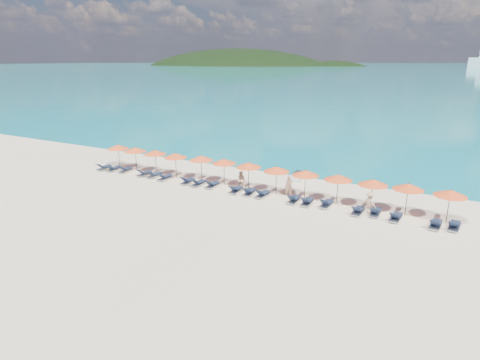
% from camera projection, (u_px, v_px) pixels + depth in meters
% --- Properties ---
extents(ground, '(1400.00, 1400.00, 0.00)m').
position_uv_depth(ground, '(220.00, 207.00, 28.83)').
color(ground, beige).
extents(sea, '(1600.00, 1300.00, 0.01)m').
position_uv_depth(sea, '(454.00, 66.00, 584.16)').
color(sea, '#1FA9B2').
rests_on(sea, ground).
extents(headland_main, '(374.00, 242.00, 126.50)m').
position_uv_depth(headland_main, '(235.00, 91.00, 630.94)').
color(headland_main, black).
rests_on(headland_main, ground).
extents(headland_small, '(162.00, 126.00, 85.50)m').
position_uv_depth(headland_small, '(332.00, 91.00, 578.54)').
color(headland_small, black).
rests_on(headland_small, ground).
extents(jetski, '(0.96, 2.11, 0.73)m').
position_uv_depth(jetski, '(297.00, 177.00, 35.11)').
color(jetski, silver).
rests_on(jetski, ground).
extents(beachgoer_a, '(0.71, 0.61, 1.65)m').
position_uv_depth(beachgoer_a, '(289.00, 186.00, 30.83)').
color(beachgoer_a, tan).
rests_on(beachgoer_a, ground).
extents(beachgoer_b, '(0.80, 0.51, 1.57)m').
position_uv_depth(beachgoer_b, '(241.00, 181.00, 32.30)').
color(beachgoer_b, tan).
rests_on(beachgoer_b, ground).
extents(beachgoer_c, '(1.10, 0.87, 1.55)m').
position_uv_depth(beachgoer_c, '(370.00, 203.00, 27.33)').
color(beachgoer_c, tan).
rests_on(beachgoer_c, ground).
extents(umbrella_0, '(2.10, 2.10, 2.28)m').
position_uv_depth(umbrella_0, '(118.00, 147.00, 38.79)').
color(umbrella_0, black).
rests_on(umbrella_0, ground).
extents(umbrella_1, '(2.10, 2.10, 2.28)m').
position_uv_depth(umbrella_1, '(135.00, 149.00, 37.68)').
color(umbrella_1, black).
rests_on(umbrella_1, ground).
extents(umbrella_2, '(2.10, 2.10, 2.28)m').
position_uv_depth(umbrella_2, '(155.00, 152.00, 36.59)').
color(umbrella_2, black).
rests_on(umbrella_2, ground).
extents(umbrella_3, '(2.10, 2.10, 2.28)m').
position_uv_depth(umbrella_3, '(175.00, 155.00, 35.37)').
color(umbrella_3, black).
rests_on(umbrella_3, ground).
extents(umbrella_4, '(2.10, 2.10, 2.28)m').
position_uv_depth(umbrella_4, '(201.00, 158.00, 34.45)').
color(umbrella_4, black).
rests_on(umbrella_4, ground).
extents(umbrella_5, '(2.10, 2.10, 2.28)m').
position_uv_depth(umbrella_5, '(224.00, 161.00, 33.36)').
color(umbrella_5, black).
rests_on(umbrella_5, ground).
extents(umbrella_6, '(2.10, 2.10, 2.28)m').
position_uv_depth(umbrella_6, '(249.00, 165.00, 32.22)').
color(umbrella_6, black).
rests_on(umbrella_6, ground).
extents(umbrella_7, '(2.10, 2.10, 2.28)m').
position_uv_depth(umbrella_7, '(276.00, 169.00, 30.98)').
color(umbrella_7, black).
rests_on(umbrella_7, ground).
extents(umbrella_8, '(2.10, 2.10, 2.28)m').
position_uv_depth(umbrella_8, '(306.00, 173.00, 29.97)').
color(umbrella_8, black).
rests_on(umbrella_8, ground).
extents(umbrella_9, '(2.10, 2.10, 2.28)m').
position_uv_depth(umbrella_9, '(338.00, 177.00, 28.83)').
color(umbrella_9, black).
rests_on(umbrella_9, ground).
extents(umbrella_10, '(2.10, 2.10, 2.28)m').
position_uv_depth(umbrella_10, '(373.00, 182.00, 27.69)').
color(umbrella_10, black).
rests_on(umbrella_10, ground).
extents(umbrella_11, '(2.10, 2.10, 2.28)m').
position_uv_depth(umbrella_11, '(408.00, 187.00, 26.75)').
color(umbrella_11, black).
rests_on(umbrella_11, ground).
extents(umbrella_12, '(2.10, 2.10, 2.28)m').
position_uv_depth(umbrella_12, '(451.00, 193.00, 25.48)').
color(umbrella_12, black).
rests_on(umbrella_12, ground).
extents(lounger_0, '(0.65, 1.71, 0.66)m').
position_uv_depth(lounger_0, '(104.00, 167.00, 38.32)').
color(lounger_0, silver).
rests_on(lounger_0, ground).
extents(lounger_1, '(0.76, 1.74, 0.66)m').
position_uv_depth(lounger_1, '(114.00, 169.00, 37.89)').
color(lounger_1, silver).
rests_on(lounger_1, ground).
extents(lounger_2, '(0.78, 1.75, 0.66)m').
position_uv_depth(lounger_2, '(126.00, 170.00, 37.53)').
color(lounger_2, silver).
rests_on(lounger_2, ground).
extents(lounger_3, '(0.79, 1.75, 0.66)m').
position_uv_depth(lounger_3, '(144.00, 173.00, 36.37)').
color(lounger_3, silver).
rests_on(lounger_3, ground).
extents(lounger_4, '(0.72, 1.73, 0.66)m').
position_uv_depth(lounger_4, '(154.00, 175.00, 35.88)').
color(lounger_4, silver).
rests_on(lounger_4, ground).
extents(lounger_5, '(0.62, 1.70, 0.66)m').
position_uv_depth(lounger_5, '(165.00, 177.00, 35.12)').
color(lounger_5, silver).
rests_on(lounger_5, ground).
extents(lounger_6, '(0.71, 1.73, 0.66)m').
position_uv_depth(lounger_6, '(188.00, 181.00, 34.08)').
color(lounger_6, silver).
rests_on(lounger_6, ground).
extents(lounger_7, '(0.69, 1.73, 0.66)m').
position_uv_depth(lounger_7, '(198.00, 183.00, 33.53)').
color(lounger_7, silver).
rests_on(lounger_7, ground).
extents(lounger_8, '(0.66, 1.71, 0.66)m').
position_uv_depth(lounger_8, '(212.00, 184.00, 33.10)').
color(lounger_8, silver).
rests_on(lounger_8, ground).
extents(lounger_9, '(0.74, 1.74, 0.66)m').
position_uv_depth(lounger_9, '(236.00, 190.00, 31.81)').
color(lounger_9, silver).
rests_on(lounger_9, ground).
extents(lounger_10, '(0.79, 1.76, 0.66)m').
position_uv_depth(lounger_10, '(249.00, 192.00, 31.28)').
color(lounger_10, silver).
rests_on(lounger_10, ground).
extents(lounger_11, '(0.74, 1.74, 0.66)m').
position_uv_depth(lounger_11, '(263.00, 194.00, 30.80)').
color(lounger_11, silver).
rests_on(lounger_11, ground).
extents(lounger_12, '(0.67, 1.72, 0.66)m').
position_uv_depth(lounger_12, '(294.00, 199.00, 29.60)').
color(lounger_12, silver).
rests_on(lounger_12, ground).
extents(lounger_13, '(0.73, 1.74, 0.66)m').
position_uv_depth(lounger_13, '(307.00, 202.00, 29.14)').
color(lounger_13, silver).
rests_on(lounger_13, ground).
extents(lounger_14, '(0.66, 1.71, 0.66)m').
position_uv_depth(lounger_14, '(326.00, 204.00, 28.75)').
color(lounger_14, silver).
rests_on(lounger_14, ground).
extents(lounger_15, '(0.69, 1.72, 0.66)m').
position_uv_depth(lounger_15, '(358.00, 211.00, 27.42)').
color(lounger_15, silver).
rests_on(lounger_15, ground).
extents(lounger_16, '(0.62, 1.70, 0.66)m').
position_uv_depth(lounger_16, '(375.00, 212.00, 27.17)').
color(lounger_16, silver).
rests_on(lounger_16, ground).
extents(lounger_17, '(0.73, 1.74, 0.66)m').
position_uv_depth(lounger_17, '(396.00, 217.00, 26.34)').
color(lounger_17, silver).
rests_on(lounger_17, ground).
extents(lounger_18, '(0.78, 1.75, 0.66)m').
position_uv_depth(lounger_18, '(436.00, 224.00, 25.19)').
color(lounger_18, silver).
rests_on(lounger_18, ground).
extents(lounger_19, '(0.79, 1.75, 0.66)m').
position_uv_depth(lounger_19, '(454.00, 226.00, 24.95)').
color(lounger_19, silver).
rests_on(lounger_19, ground).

